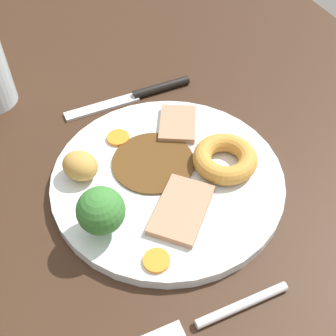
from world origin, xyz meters
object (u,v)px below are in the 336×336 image
roast_potato_left (80,166)px  broccoli_floret (101,211)px  carrot_coin_front (118,138)px  carrot_coin_back (157,261)px  meat_slice_under (178,124)px  knife (140,94)px  fork (209,319)px  yorkshire_pudding (225,159)px  dinner_plate (168,178)px  meat_slice_main (181,209)px

roast_potato_left → broccoli_floret: (-8.13, -0.18, 1.66)cm
carrot_coin_front → carrot_coin_back: 17.77cm
meat_slice_under → carrot_coin_front: (0.62, 7.74, -0.18)cm
knife → fork: bearing=78.2°
yorkshire_pudding → knife: 17.91cm
dinner_plate → carrot_coin_back: carrot_coin_back is taller
meat_slice_under → fork: bearing=163.2°
dinner_plate → carrot_coin_back: size_ratio=9.98×
broccoli_floret → fork: broccoli_floret is taller
dinner_plate → fork: dinner_plate is taller
meat_slice_main → knife: (21.51, -3.14, -1.35)cm
carrot_coin_front → knife: carrot_coin_front is taller
carrot_coin_front → broccoli_floret: size_ratio=0.48×
fork → dinner_plate: bearing=-100.7°
carrot_coin_back → dinner_plate: bearing=-28.2°
yorkshire_pudding → fork: (-15.52, 9.50, -2.10)cm
meat_slice_under → roast_potato_left: roast_potato_left is taller
meat_slice_under → dinner_plate: bearing=148.8°
dinner_plate → knife: (16.04, -2.41, -0.25)cm
roast_potato_left → knife: 17.16cm
yorkshire_pudding → carrot_coin_back: yorkshire_pudding is taller
meat_slice_main → knife: bearing=-8.3°
carrot_coin_back → broccoli_floret: bearing=33.1°
roast_potato_left → fork: roast_potato_left is taller
carrot_coin_back → broccoli_floret: 7.23cm
yorkshire_pudding → broccoli_floret: size_ratio=1.30×
dinner_plate → carrot_coin_front: size_ratio=9.65×
dinner_plate → fork: (-16.78, 2.92, -0.31)cm
meat_slice_main → yorkshire_pudding: bearing=-60.0°
dinner_plate → roast_potato_left: 10.08cm
meat_slice_under → carrot_coin_back: bearing=150.5°
roast_potato_left → knife: size_ratio=0.23×
meat_slice_main → roast_potato_left: bearing=42.8°
yorkshire_pudding → dinner_plate: bearing=79.2°
roast_potato_left → carrot_coin_back: bearing=-164.5°
yorkshire_pudding → knife: (17.30, 4.17, -2.03)cm
dinner_plate → carrot_coin_front: 8.45cm
roast_potato_left → carrot_coin_front: 7.08cm
dinner_plate → meat_slice_under: meat_slice_under is taller
meat_slice_main → carrot_coin_back: (-4.56, 4.64, -0.19)cm
fork → knife: bearing=-100.1°
yorkshire_pudding → knife: bearing=13.6°
broccoli_floret → knife: (20.57, -11.36, -4.19)cm
dinner_plate → meat_slice_under: (7.02, -4.25, 1.10)cm
fork → roast_potato_left: bearing=-73.9°
broccoli_floret → knife: broccoli_floret is taller
fork → knife: (32.82, -5.33, 0.06)cm
fork → meat_slice_main: bearing=-101.8°
broccoli_floret → knife: bearing=-28.9°
meat_slice_main → meat_slice_under: (12.49, -4.99, 0.00)cm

